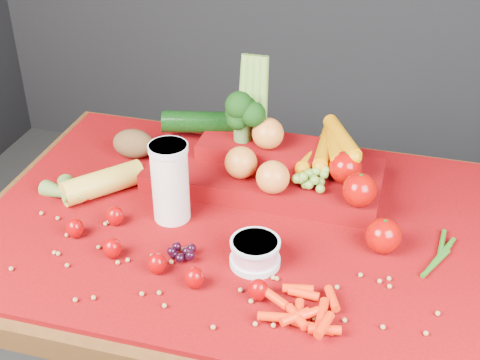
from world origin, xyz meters
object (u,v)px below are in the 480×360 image
(yogurt_bowl, at_px, (255,252))
(table, at_px, (238,260))
(produce_mound, at_px, (273,162))
(milk_glass, at_px, (170,179))

(yogurt_bowl, bearing_deg, table, 119.04)
(yogurt_bowl, height_order, produce_mound, produce_mound)
(milk_glass, height_order, yogurt_bowl, milk_glass)
(table, bearing_deg, produce_mound, 76.35)
(milk_glass, height_order, produce_mound, produce_mound)
(milk_glass, bearing_deg, yogurt_bowl, -26.41)
(milk_glass, xyz_separation_m, produce_mound, (0.17, 0.18, -0.04))
(table, height_order, milk_glass, milk_glass)
(table, bearing_deg, yogurt_bowl, -60.96)
(milk_glass, xyz_separation_m, yogurt_bowl, (0.21, -0.10, -0.06))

